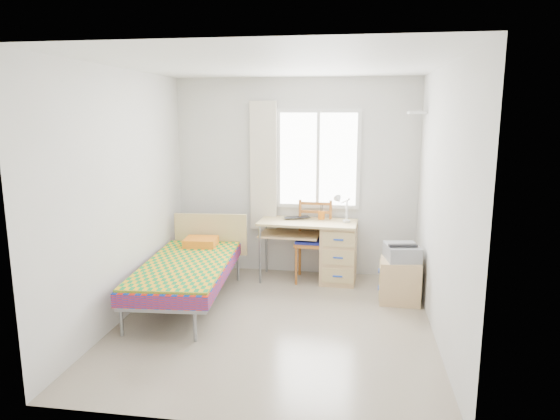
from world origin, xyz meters
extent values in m
plane|color=#BCAD93|center=(0.00, 0.00, 0.00)|extent=(3.50, 3.50, 0.00)
plane|color=white|center=(0.00, 0.00, 2.60)|extent=(3.50, 3.50, 0.00)
plane|color=silver|center=(0.00, 1.75, 1.30)|extent=(3.20, 0.00, 3.20)
plane|color=silver|center=(-1.60, 0.00, 1.30)|extent=(0.00, 3.50, 3.50)
plane|color=silver|center=(1.60, 0.00, 1.30)|extent=(0.00, 3.50, 3.50)
cube|color=white|center=(0.30, 1.73, 1.55)|extent=(1.10, 0.04, 1.30)
cube|color=white|center=(0.30, 1.72, 1.55)|extent=(1.00, 0.02, 1.20)
cube|color=white|center=(0.30, 1.72, 1.55)|extent=(0.04, 0.02, 1.20)
cube|color=beige|center=(-0.42, 1.68, 1.45)|extent=(0.35, 0.05, 1.70)
cube|color=white|center=(1.49, 1.40, 2.15)|extent=(0.20, 0.32, 0.03)
cube|color=gray|center=(-1.06, 0.36, 0.33)|extent=(1.02, 2.03, 0.06)
cube|color=red|center=(-1.06, 0.36, 0.41)|extent=(1.06, 2.05, 0.14)
cube|color=#EEA310|center=(-1.06, 0.34, 0.49)|extent=(1.04, 1.93, 0.03)
cube|color=tan|center=(-1.06, 1.31, 0.59)|extent=(0.95, 0.12, 0.54)
cube|color=#F3A41B|center=(-1.11, 1.04, 0.56)|extent=(0.42, 0.36, 0.10)
cylinder|color=gray|center=(-1.43, -0.53, 0.16)|extent=(0.04, 0.04, 0.32)
cylinder|color=gray|center=(-0.68, 1.24, 0.16)|extent=(0.04, 0.04, 0.32)
cube|color=tan|center=(0.20, 1.43, 0.76)|extent=(1.28, 0.64, 0.03)
cube|color=tan|center=(0.61, 1.43, 0.37)|extent=(0.47, 0.58, 0.75)
cube|color=tan|center=(-0.03, 1.43, 0.60)|extent=(0.79, 0.57, 0.02)
cylinder|color=gray|center=(-0.38, 1.20, 0.37)|extent=(0.03, 0.03, 0.75)
cylinder|color=gray|center=(-0.38, 1.67, 0.37)|extent=(0.03, 0.03, 0.75)
cube|color=#945A1C|center=(0.28, 1.41, 0.50)|extent=(0.47, 0.47, 0.04)
cube|color=navy|center=(0.28, 1.41, 0.54)|extent=(0.44, 0.44, 0.04)
cube|color=#945A1C|center=(0.28, 1.61, 0.81)|extent=(0.40, 0.05, 0.45)
cylinder|color=#945A1C|center=(0.08, 1.20, 0.25)|extent=(0.03, 0.03, 0.50)
cylinder|color=#945A1C|center=(0.48, 1.61, 0.51)|extent=(0.04, 0.04, 1.03)
cube|color=tan|center=(1.33, 0.81, 0.25)|extent=(0.47, 0.43, 0.50)
cube|color=tan|center=(1.10, 0.81, 0.36)|extent=(0.03, 0.37, 0.18)
cube|color=tan|center=(1.10, 0.81, 0.15)|extent=(0.03, 0.37, 0.18)
cube|color=gray|center=(1.34, 0.85, 0.58)|extent=(0.42, 0.47, 0.17)
cube|color=black|center=(1.34, 0.85, 0.67)|extent=(0.34, 0.38, 0.02)
imported|color=black|center=(0.07, 1.51, 0.79)|extent=(0.40, 0.33, 0.03)
cylinder|color=#F3A41B|center=(0.36, 1.58, 0.83)|extent=(0.11, 0.11, 0.11)
cylinder|color=white|center=(0.69, 1.45, 0.79)|extent=(0.10, 0.10, 0.03)
cylinder|color=white|center=(0.69, 1.45, 0.93)|extent=(0.02, 0.11, 0.26)
cylinder|color=white|center=(0.67, 1.37, 1.07)|extent=(0.12, 0.23, 0.11)
cone|color=white|center=(0.59, 1.27, 1.10)|extent=(0.14, 0.15, 0.12)
imported|color=gray|center=(-0.04, 1.45, 0.59)|extent=(0.23, 0.27, 0.02)
camera|label=1|loc=(0.79, -4.80, 2.16)|focal=32.00mm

